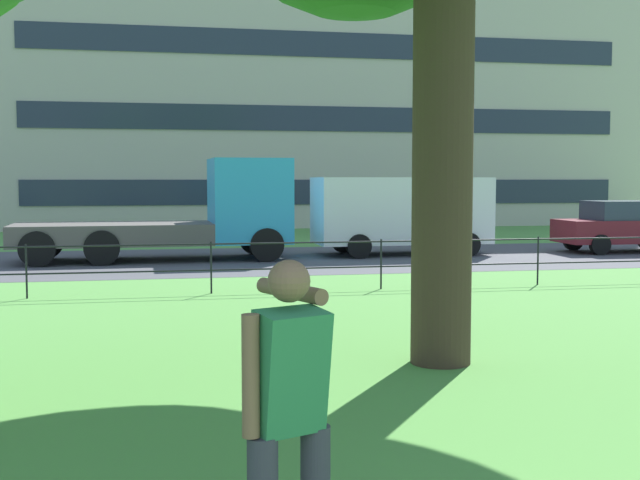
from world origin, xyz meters
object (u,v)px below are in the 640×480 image
(person_thrower, at_px, (288,416))
(car_maroon_far_left, at_px, (624,226))
(flatbed_truck_far_right, at_px, (195,215))
(panel_van_center, at_px, (402,211))
(apartment_building_background, at_px, (309,61))

(person_thrower, distance_m, car_maroon_far_left, 22.23)
(flatbed_truck_far_right, bearing_deg, car_maroon_far_left, -0.91)
(flatbed_truck_far_right, relative_size, panel_van_center, 1.47)
(panel_van_center, xyz_separation_m, car_maroon_far_left, (6.79, -0.52, -0.49))
(person_thrower, distance_m, panel_van_center, 19.55)
(flatbed_truck_far_right, distance_m, panel_van_center, 5.94)
(flatbed_truck_far_right, relative_size, apartment_building_background, 0.23)
(person_thrower, xyz_separation_m, car_maroon_far_left, (13.02, 18.01, -0.18))
(car_maroon_far_left, relative_size, apartment_building_background, 0.13)
(person_thrower, bearing_deg, apartment_building_background, 79.49)
(person_thrower, bearing_deg, car_maroon_far_left, 54.14)
(panel_van_center, relative_size, car_maroon_far_left, 1.25)
(panel_van_center, bearing_deg, person_thrower, -108.58)
(flatbed_truck_far_right, relative_size, car_maroon_far_left, 1.83)
(panel_van_center, height_order, car_maroon_far_left, panel_van_center)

